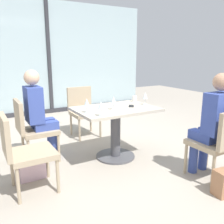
% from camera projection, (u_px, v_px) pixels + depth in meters
% --- Properties ---
extents(ground_plane, '(12.00, 12.00, 0.00)m').
position_uv_depth(ground_plane, '(115.00, 157.00, 3.54)').
color(ground_plane, '#A89E8E').
extents(window_wall_backdrop, '(5.21, 0.10, 2.70)m').
position_uv_depth(window_wall_backdrop, '(49.00, 64.00, 5.95)').
color(window_wall_backdrop, '#A0B7BC').
rests_on(window_wall_backdrop, ground_plane).
extents(dining_table_main, '(1.11, 0.77, 0.73)m').
position_uv_depth(dining_table_main, '(116.00, 123.00, 3.42)').
color(dining_table_main, '#BCB29E').
rests_on(dining_table_main, ground_plane).
extents(chair_front_right, '(0.46, 0.50, 0.87)m').
position_uv_depth(chair_front_right, '(220.00, 140.00, 2.78)').
color(chair_front_right, tan).
rests_on(chair_front_right, ground_plane).
extents(chair_far_left, '(0.50, 0.46, 0.87)m').
position_uv_depth(chair_far_left, '(32.00, 127.00, 3.29)').
color(chair_far_left, tan).
rests_on(chair_far_left, ground_plane).
extents(chair_near_window, '(0.46, 0.51, 0.87)m').
position_uv_depth(chair_near_window, '(83.00, 108.00, 4.40)').
color(chair_near_window, tan).
rests_on(chair_near_window, ground_plane).
extents(chair_side_end, '(0.50, 0.46, 0.87)m').
position_uv_depth(chair_side_end, '(22.00, 149.00, 2.53)').
color(chair_side_end, tan).
rests_on(chair_side_end, ground_plane).
extents(person_front_right, '(0.34, 0.39, 1.26)m').
position_uv_depth(person_front_right, '(213.00, 121.00, 2.83)').
color(person_front_right, '#384C9E').
rests_on(person_front_right, ground_plane).
extents(person_far_left, '(0.39, 0.34, 1.26)m').
position_uv_depth(person_far_left, '(39.00, 111.00, 3.30)').
color(person_far_left, '#384C9E').
rests_on(person_far_left, ground_plane).
extents(wine_glass_0, '(0.07, 0.07, 0.18)m').
position_uv_depth(wine_glass_0, '(114.00, 100.00, 3.23)').
color(wine_glass_0, silver).
rests_on(wine_glass_0, dining_table_main).
extents(wine_glass_1, '(0.07, 0.07, 0.18)m').
position_uv_depth(wine_glass_1, '(87.00, 102.00, 3.07)').
color(wine_glass_1, silver).
rests_on(wine_glass_1, dining_table_main).
extents(wine_glass_2, '(0.07, 0.07, 0.18)m').
position_uv_depth(wine_glass_2, '(145.00, 96.00, 3.55)').
color(wine_glass_2, silver).
rests_on(wine_glass_2, dining_table_main).
extents(wine_glass_3, '(0.07, 0.07, 0.18)m').
position_uv_depth(wine_glass_3, '(101.00, 105.00, 2.89)').
color(wine_glass_3, silver).
rests_on(wine_glass_3, dining_table_main).
extents(coffee_cup, '(0.08, 0.08, 0.09)m').
position_uv_depth(coffee_cup, '(135.00, 99.00, 3.80)').
color(coffee_cup, white).
rests_on(coffee_cup, dining_table_main).
extents(cell_phone_on_table, '(0.14, 0.16, 0.01)m').
position_uv_depth(cell_phone_on_table, '(131.00, 106.00, 3.47)').
color(cell_phone_on_table, black).
rests_on(cell_phone_on_table, dining_table_main).
extents(handbag_1, '(0.31, 0.17, 0.28)m').
position_uv_depth(handbag_1, '(32.00, 168.00, 2.89)').
color(handbag_1, beige).
rests_on(handbag_1, ground_plane).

